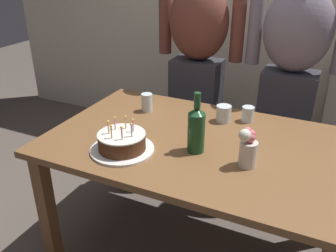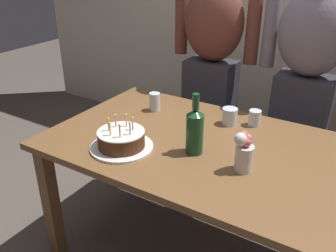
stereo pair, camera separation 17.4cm
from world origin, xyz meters
name	(u,v)px [view 2 (the right image)]	position (x,y,z in m)	size (l,w,h in m)	color
ground_plane	(193,252)	(0.00, 0.00, 0.00)	(10.00, 10.00, 0.00)	#564C44
dining_table	(197,158)	(0.00, 0.00, 0.64)	(1.50, 0.96, 0.74)	brown
birthday_cake	(121,140)	(-0.28, -0.25, 0.78)	(0.31, 0.31, 0.16)	white
water_glass_near	(155,102)	(-0.40, 0.22, 0.79)	(0.06, 0.06, 0.11)	silver
water_glass_far	(255,118)	(0.17, 0.33, 0.78)	(0.07, 0.07, 0.09)	silver
water_glass_side	(230,116)	(0.05, 0.27, 0.79)	(0.08, 0.08, 0.09)	silver
wine_bottle	(195,130)	(0.03, -0.10, 0.86)	(0.08, 0.08, 0.30)	#194723
flower_vase	(244,152)	(0.29, -0.13, 0.83)	(0.08, 0.09, 0.19)	silver
person_man_bearded	(211,67)	(-0.31, 0.79, 0.87)	(0.61, 0.27, 1.66)	#33333D
person_woman_cardigan	(305,83)	(0.32, 0.79, 0.87)	(0.61, 0.27, 1.66)	#33333D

